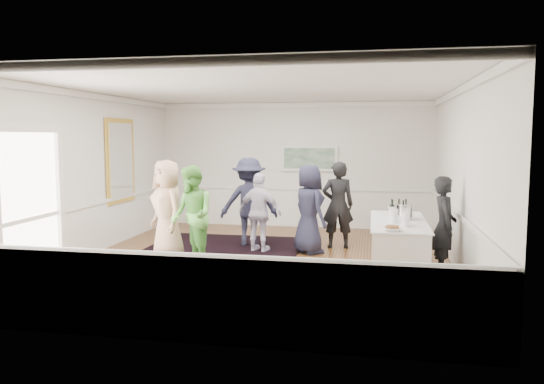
% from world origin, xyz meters
% --- Properties ---
extents(floor, '(8.00, 8.00, 0.00)m').
position_xyz_m(floor, '(0.00, 0.00, 0.00)').
color(floor, brown).
rests_on(floor, ground).
extents(ceiling, '(7.00, 8.00, 0.02)m').
position_xyz_m(ceiling, '(0.00, 0.00, 3.20)').
color(ceiling, white).
rests_on(ceiling, wall_back).
extents(wall_left, '(0.02, 8.00, 3.20)m').
position_xyz_m(wall_left, '(-3.50, 0.00, 1.60)').
color(wall_left, white).
rests_on(wall_left, floor).
extents(wall_right, '(0.02, 8.00, 3.20)m').
position_xyz_m(wall_right, '(3.50, 0.00, 1.60)').
color(wall_right, white).
rests_on(wall_right, floor).
extents(wall_back, '(7.00, 0.02, 3.20)m').
position_xyz_m(wall_back, '(0.00, 4.00, 1.60)').
color(wall_back, white).
rests_on(wall_back, floor).
extents(wall_front, '(7.00, 0.02, 3.20)m').
position_xyz_m(wall_front, '(0.00, -4.00, 1.60)').
color(wall_front, white).
rests_on(wall_front, floor).
extents(wainscoting, '(7.00, 8.00, 1.00)m').
position_xyz_m(wainscoting, '(0.00, 0.00, 0.50)').
color(wainscoting, white).
rests_on(wainscoting, floor).
extents(mirror, '(0.05, 1.25, 1.85)m').
position_xyz_m(mirror, '(-3.45, 1.30, 1.80)').
color(mirror, gold).
rests_on(mirror, wall_left).
extents(doorway, '(0.10, 1.78, 2.56)m').
position_xyz_m(doorway, '(-3.45, -1.90, 1.42)').
color(doorway, white).
rests_on(doorway, wall_left).
extents(landscape_painting, '(1.44, 0.06, 0.66)m').
position_xyz_m(landscape_painting, '(0.40, 3.95, 1.78)').
color(landscape_painting, white).
rests_on(landscape_painting, wall_back).
extents(area_rug, '(3.20, 4.19, 0.02)m').
position_xyz_m(area_rug, '(-1.04, 0.35, 0.01)').
color(area_rug, black).
rests_on(area_rug, floor).
extents(serving_table, '(0.89, 2.35, 0.95)m').
position_xyz_m(serving_table, '(2.43, -0.66, 0.48)').
color(serving_table, silver).
rests_on(serving_table, floor).
extents(bartender, '(0.42, 0.62, 1.68)m').
position_xyz_m(bartender, '(3.20, -0.33, 0.84)').
color(bartender, black).
rests_on(bartender, floor).
extents(guest_tan, '(1.09, 1.08, 1.90)m').
position_xyz_m(guest_tan, '(-1.78, -0.19, 0.95)').
color(guest_tan, tan).
rests_on(guest_tan, floor).
extents(guest_green, '(1.10, 1.12, 1.82)m').
position_xyz_m(guest_green, '(-1.19, -0.52, 0.91)').
color(guest_green, '#5FB448').
rests_on(guest_green, floor).
extents(guest_lilac, '(1.01, 0.62, 1.61)m').
position_xyz_m(guest_lilac, '(-0.23, 0.87, 0.80)').
color(guest_lilac, silver).
rests_on(guest_lilac, floor).
extents(guest_dark_a, '(1.35, 0.97, 1.89)m').
position_xyz_m(guest_dark_a, '(-0.58, 1.40, 0.94)').
color(guest_dark_a, '#202136').
rests_on(guest_dark_a, floor).
extents(guest_dark_b, '(0.74, 0.56, 1.82)m').
position_xyz_m(guest_dark_b, '(1.30, 1.53, 0.91)').
color(guest_dark_b, black).
rests_on(guest_dark_b, floor).
extents(guest_navy, '(0.99, 1.03, 1.78)m').
position_xyz_m(guest_navy, '(0.77, 0.93, 0.89)').
color(guest_navy, '#202136').
rests_on(guest_navy, floor).
extents(wine_bottles, '(0.31, 0.27, 0.31)m').
position_xyz_m(wine_bottles, '(2.45, -0.12, 1.11)').
color(wine_bottles, black).
rests_on(wine_bottles, serving_table).
extents(juice_pitchers, '(0.31, 0.65, 0.24)m').
position_xyz_m(juice_pitchers, '(2.43, -0.94, 1.07)').
color(juice_pitchers, '#6AA53B').
rests_on(juice_pitchers, serving_table).
extents(ice_bucket, '(0.26, 0.26, 0.25)m').
position_xyz_m(ice_bucket, '(2.55, -0.47, 1.07)').
color(ice_bucket, silver).
rests_on(ice_bucket, serving_table).
extents(nut_bowl, '(0.27, 0.27, 0.08)m').
position_xyz_m(nut_bowl, '(2.30, -1.64, 0.99)').
color(nut_bowl, white).
rests_on(nut_bowl, serving_table).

